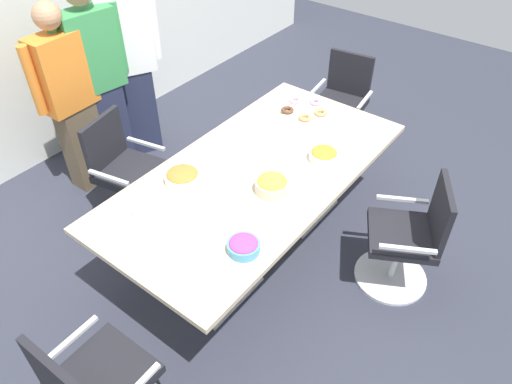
# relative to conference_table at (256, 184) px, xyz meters

# --- Properties ---
(ground_plane) EXTENTS (10.00, 10.00, 0.01)m
(ground_plane) POSITION_rel_conference_table_xyz_m (0.00, 0.00, -0.63)
(ground_plane) COLOR #2D303D
(back_wall) EXTENTS (8.00, 0.10, 2.80)m
(back_wall) POSITION_rel_conference_table_xyz_m (0.00, 2.40, 0.77)
(back_wall) COLOR silver
(back_wall) RESTS_ON ground
(conference_table) EXTENTS (2.40, 1.20, 0.75)m
(conference_table) POSITION_rel_conference_table_xyz_m (0.00, 0.00, 0.00)
(conference_table) COLOR #CCB793
(conference_table) RESTS_ON ground
(office_chair_0) EXTENTS (0.64, 0.64, 0.91)m
(office_chair_0) POSITION_rel_conference_table_xyz_m (-0.35, 1.08, -0.22)
(office_chair_0) COLOR silver
(office_chair_0) RESTS_ON ground
(office_chair_2) EXTENTS (0.73, 0.73, 0.91)m
(office_chair_2) POSITION_rel_conference_table_xyz_m (0.37, -1.07, -0.22)
(office_chair_2) COLOR silver
(office_chair_2) RESTS_ON ground
(office_chair_3) EXTENTS (0.61, 0.61, 0.91)m
(office_chair_3) POSITION_rel_conference_table_xyz_m (1.67, 0.22, -0.22)
(office_chair_3) COLOR silver
(office_chair_3) RESTS_ON ground
(person_standing_0) EXTENTS (0.61, 0.23, 1.67)m
(person_standing_0) POSITION_rel_conference_table_xyz_m (-0.29, 1.72, 0.24)
(person_standing_0) COLOR brown
(person_standing_0) RESTS_ON ground
(person_standing_1) EXTENTS (0.62, 0.28, 1.78)m
(person_standing_1) POSITION_rel_conference_table_xyz_m (-0.00, 1.71, 0.31)
(person_standing_1) COLOR #232842
(person_standing_1) RESTS_ON ground
(person_standing_2) EXTENTS (0.58, 0.40, 1.80)m
(person_standing_2) POSITION_rel_conference_table_xyz_m (0.37, 1.72, 0.32)
(person_standing_2) COLOR #232842
(person_standing_2) RESTS_ON ground
(snack_bowl_chips_orange) EXTENTS (0.22, 0.22, 0.09)m
(snack_bowl_chips_orange) POSITION_rel_conference_table_xyz_m (0.41, -0.31, 0.17)
(snack_bowl_chips_orange) COLOR white
(snack_bowl_chips_orange) RESTS_ON conference_table
(snack_bowl_candy_mix) EXTENTS (0.20, 0.20, 0.09)m
(snack_bowl_candy_mix) POSITION_rel_conference_table_xyz_m (-0.65, -0.41, 0.17)
(snack_bowl_candy_mix) COLOR #4C9EC6
(snack_bowl_candy_mix) RESTS_ON conference_table
(snack_bowl_chips_yellow) EXTENTS (0.23, 0.23, 0.12)m
(snack_bowl_chips_yellow) POSITION_rel_conference_table_xyz_m (-0.11, -0.22, 0.18)
(snack_bowl_chips_yellow) COLOR beige
(snack_bowl_chips_yellow) RESTS_ON conference_table
(snack_bowl_pretzels) EXTENTS (0.25, 0.25, 0.09)m
(snack_bowl_pretzels) POSITION_rel_conference_table_xyz_m (-0.40, 0.34, 0.17)
(snack_bowl_pretzels) COLOR white
(snack_bowl_pretzels) RESTS_ON conference_table
(donut_platter) EXTENTS (0.40, 0.40, 0.04)m
(donut_platter) POSITION_rel_conference_table_xyz_m (0.90, 0.17, 0.14)
(donut_platter) COLOR white
(donut_platter) RESTS_ON conference_table
(plate_stack) EXTENTS (0.18, 0.18, 0.03)m
(plate_stack) POSITION_rel_conference_table_xyz_m (-0.77, 0.32, 0.14)
(plate_stack) COLOR white
(plate_stack) RESTS_ON conference_table
(napkin_pile) EXTENTS (0.17, 0.17, 0.06)m
(napkin_pile) POSITION_rel_conference_table_xyz_m (0.16, 0.26, 0.16)
(napkin_pile) COLOR white
(napkin_pile) RESTS_ON conference_table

